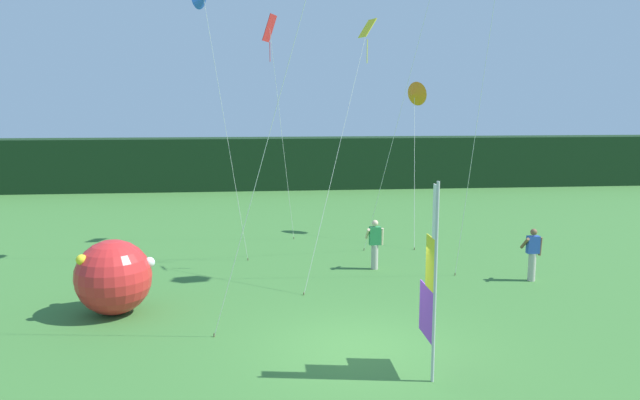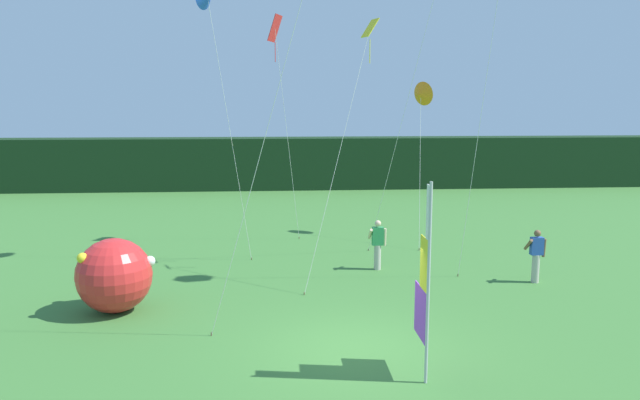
# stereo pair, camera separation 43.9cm
# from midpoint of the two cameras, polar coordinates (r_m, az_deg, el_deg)

# --- Properties ---
(ground_plane) EXTENTS (120.00, 120.00, 0.00)m
(ground_plane) POSITION_cam_midpoint_polar(r_m,az_deg,el_deg) (13.48, 4.10, -13.87)
(ground_plane) COLOR #3D7533
(distant_treeline) EXTENTS (80.00, 2.40, 3.18)m
(distant_treeline) POSITION_cam_midpoint_polar(r_m,az_deg,el_deg) (38.03, -1.47, 3.51)
(distant_treeline) COLOR black
(distant_treeline) RESTS_ON ground
(banner_flag) EXTENTS (0.06, 1.03, 3.86)m
(banner_flag) POSITION_cam_midpoint_polar(r_m,az_deg,el_deg) (11.82, 10.86, -7.82)
(banner_flag) COLOR #B7B7BC
(banner_flag) RESTS_ON ground
(person_near_banner) EXTENTS (0.55, 0.48, 1.60)m
(person_near_banner) POSITION_cam_midpoint_polar(r_m,az_deg,el_deg) (19.41, 6.10, -4.09)
(person_near_banner) COLOR #B7B2A3
(person_near_banner) RESTS_ON ground
(person_mid_field) EXTENTS (0.55, 0.48, 1.59)m
(person_mid_field) POSITION_cam_midpoint_polar(r_m,az_deg,el_deg) (19.10, 20.32, -4.85)
(person_mid_field) COLOR #B7B2A3
(person_mid_field) RESTS_ON ground
(inflatable_balloon) EXTENTS (1.96, 1.90, 1.90)m
(inflatable_balloon) POSITION_cam_midpoint_polar(r_m,az_deg,el_deg) (16.21, -18.08, -6.77)
(inflatable_balloon) COLOR red
(inflatable_balloon) RESTS_ON ground
(kite_yellow_diamond_0) EXTENTS (2.38, 2.53, 7.76)m
(kite_yellow_diamond_0) POSITION_cam_midpoint_polar(r_m,az_deg,el_deg) (18.48, 4.95, 13.87)
(kite_yellow_diamond_0) COLOR brown
(kite_yellow_diamond_0) RESTS_ON ground
(kite_red_diamond_4) EXTENTS (1.16, 0.96, 8.43)m
(kite_red_diamond_4) POSITION_cam_midpoint_polar(r_m,az_deg,el_deg) (22.84, -3.60, 14.96)
(kite_red_diamond_4) COLOR brown
(kite_red_diamond_4) RESTS_ON ground
(kite_orange_delta_6) EXTENTS (1.04, 3.17, 6.11)m
(kite_orange_delta_6) POSITION_cam_midpoint_polar(r_m,az_deg,el_deg) (24.37, 9.99, 9.76)
(kite_orange_delta_6) COLOR brown
(kite_orange_delta_6) RESTS_ON ground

